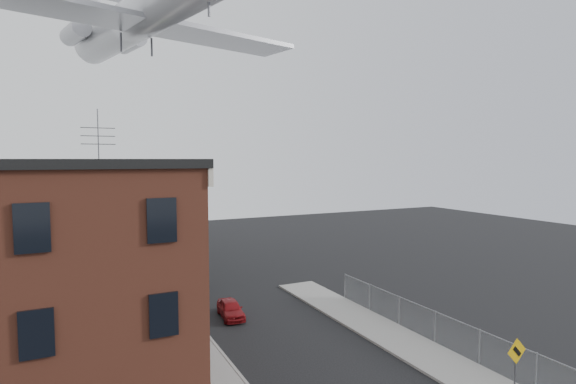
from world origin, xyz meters
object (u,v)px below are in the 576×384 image
Objects in this scene: car_near at (231,309)px; car_far at (158,262)px; street_tree at (142,236)px; airplane at (138,18)px; warning_sign at (516,360)px; utility_pole at (158,241)px; car_mid at (193,282)px.

car_far is (-1.80, 15.69, 0.03)m from car_near.
airplane is at bearing -94.60° from street_tree.
car_near is at bearing 116.11° from warning_sign.
car_far is at bearing 106.64° from warning_sign.
warning_sign is 0.54× the size of street_tree.
airplane is (-3.62, 12.03, 21.29)m from car_near.
utility_pole reaches higher than car_far.
utility_pole is 6.83m from car_near.
warning_sign is at bearing -59.52° from utility_pole.
car_near is 0.82× the size of car_far.
car_far is (1.67, 1.83, -2.85)m from street_tree.
car_near is (3.47, -13.85, -2.87)m from street_tree.
car_mid is (-7.93, 22.68, -1.33)m from warning_sign.
car_mid is (2.94, -6.27, -2.89)m from street_tree.
car_mid is 21.99m from airplane.
warning_sign reaches higher than car_near.
car_far is (2.00, 11.76, -4.07)m from utility_pole.
street_tree is 18.51m from airplane.
warning_sign is at bearing -58.29° from car_near.
airplane is at bearing 88.72° from utility_pole.
street_tree is 7.51m from car_mid.
street_tree is (0.33, 9.92, -1.22)m from utility_pole.
airplane reaches higher than warning_sign.
street_tree is 1.54× the size of car_mid.
car_near is 7.60m from car_mid.
car_mid is at bearing 99.59° from car_near.
car_near is at bearing -86.18° from car_far.
airplane is at bearing 112.11° from warning_sign.
utility_pole is at bearing 139.64° from car_near.
car_near is (-7.40, 15.10, -1.31)m from warning_sign.
street_tree reaches higher than warning_sign.
car_far is (-9.20, 30.78, -1.28)m from warning_sign.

